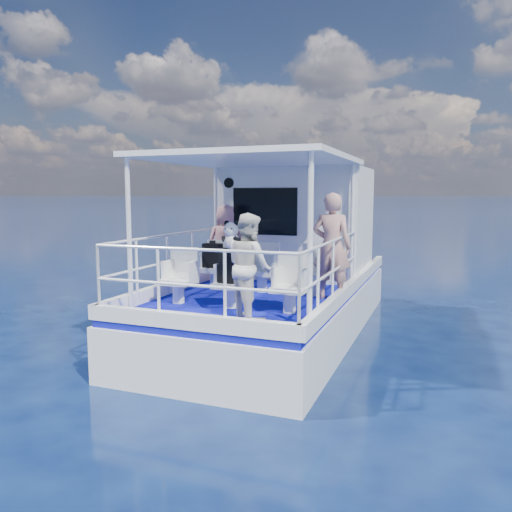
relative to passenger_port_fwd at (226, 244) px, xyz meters
The scene contains 20 objects.
ground 2.11m from the passenger_port_fwd, 41.54° to the right, with size 2000.00×2000.00×0.00m, color #08143C.
hull 1.92m from the passenger_port_fwd, ahead, with size 3.00×7.00×1.60m, color white.
deck 1.27m from the passenger_port_fwd, ahead, with size 2.90×6.90×0.10m, color #0B0D99.
cabin 1.77m from the passenger_port_fwd, 55.15° to the left, with size 2.85×2.00×2.20m, color white.
canopy 2.09m from the passenger_port_fwd, 47.41° to the right, with size 3.00×3.20×0.08m, color white.
canopy_posts 1.54m from the passenger_port_fwd, 48.70° to the right, with size 2.77×2.97×2.20m.
railings 1.77m from the passenger_port_fwd, 55.71° to the right, with size 2.84×3.59×1.00m, color white, non-canonical shape.
seat_port_fwd 0.88m from the passenger_port_fwd, 82.39° to the right, with size 0.48×0.46×0.38m, color silver.
seat_center_fwd 1.32m from the passenger_port_fwd, 34.37° to the right, with size 0.48×0.46×0.38m, color silver.
seat_stbd_fwd 2.08m from the passenger_port_fwd, 19.72° to the right, with size 0.48×0.46×0.38m, color silver.
seat_port_aft 2.06m from the passenger_port_fwd, 87.38° to the right, with size 0.48×0.46×0.38m, color silver.
seat_center_aft 2.28m from the passenger_port_fwd, 63.39° to the right, with size 0.48×0.46×0.38m, color silver.
seat_stbd_aft 2.79m from the passenger_port_fwd, 46.29° to the right, with size 0.48×0.46×0.38m, color silver.
passenger_port_fwd is the anchor object (origin of this frame).
passenger_stbd_fwd 2.40m from the passenger_port_fwd, 21.13° to the right, with size 0.62×0.41×1.70m, color tan.
passenger_stbd_aft 2.87m from the passenger_port_fwd, 59.18° to the right, with size 0.70×0.54×1.43m, color silver.
backpack_port 0.72m from the passenger_port_fwd, 85.05° to the right, with size 0.33×0.18×0.43m, color black.
backpack_center 2.26m from the passenger_port_fwd, 63.43° to the right, with size 0.34×0.19×0.51m, color black.
compact_camera 0.72m from the passenger_port_fwd, 84.73° to the right, with size 0.09×0.06×0.06m, color black.
panda 2.31m from the passenger_port_fwd, 63.32° to the right, with size 0.26×0.22×0.41m, color white, non-canonical shape.
Camera 1 is at (2.95, -7.75, 2.57)m, focal length 35.00 mm.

